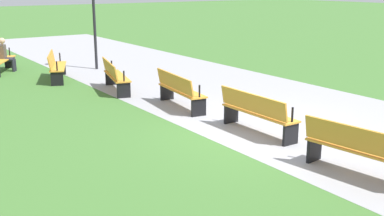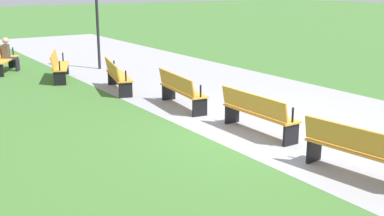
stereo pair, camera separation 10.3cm
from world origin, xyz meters
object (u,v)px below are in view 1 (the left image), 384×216
Objects in this scene: bench_4 at (179,89)px; bench_6 at (361,150)px; bench_5 at (257,112)px; bench_2 at (56,66)px; bench_1 at (0,59)px; person_seated at (5,54)px; bench_3 at (114,75)px.

bench_4 and bench_6 have the same top height.
bench_5 is at bearing 11.02° from bench_4.
bench_2 is at bearing -158.00° from bench_4.
person_seated reaches higher than bench_1.
bench_5 is 2.72m from bench_6.
bench_4 is 8.15m from person_seated.
bench_1 and bench_6 have the same top height.
bench_1 is 0.96× the size of bench_3.
bench_2 is 2.72m from bench_3.
person_seated is (-7.82, -2.32, 0.16)m from bench_4.
bench_4 is (2.67, 0.52, 0.00)m from bench_3.
bench_1 is at bearing -34.21° from person_seated.
bench_4 is at bearing 47.76° from bench_1.
bench_6 is at bearing 40.44° from bench_1.
bench_5 is (7.97, 1.55, 0.00)m from bench_2.
bench_6 is at bearing -3.66° from bench_5.
bench_2 is 0.99× the size of bench_4.
bench_1 is 13.38m from bench_6.
bench_1 is 0.97× the size of bench_2.
bench_5 is at bearing 44.10° from bench_1.
bench_1 is 0.99× the size of bench_5.
bench_2 is 1.02× the size of bench_5.
person_seated is (-2.56, -0.94, 0.16)m from bench_2.
bench_1 is 0.97× the size of bench_4.
bench_3 is 1.03× the size of bench_5.
bench_1 is 5.43m from bench_3.
bench_3 is 5.45m from person_seated.
bench_1 is 0.30m from person_seated.
bench_3 is at bearing -172.68° from bench_5.
bench_4 is 1.00× the size of bench_6.
bench_1 is at bearing -165.36° from bench_5.
bench_3 is at bearing 48.73° from person_seated.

